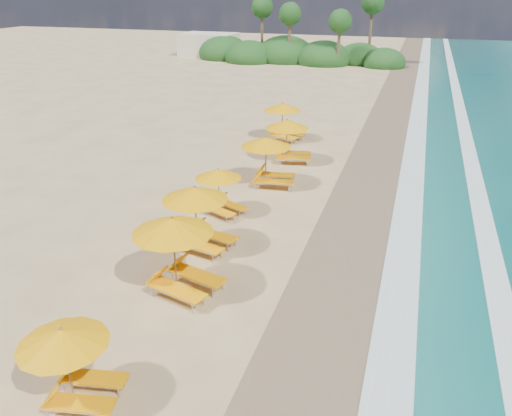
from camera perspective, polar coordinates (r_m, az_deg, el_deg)
The scene contains 12 objects.
ground at distance 19.52m, azimuth 0.00°, elevation -3.21°, with size 160.00×160.00×0.00m, color #D1B57B.
wet_sand at distance 18.83m, azimuth 11.71°, elevation -4.85°, with size 4.00×160.00×0.01m, color #80694C.
surf_foam at distance 18.83m, azimuth 19.91°, elevation -5.82°, with size 4.00×160.00×0.01m.
station_1 at distance 12.59m, azimuth -19.93°, elevation -15.93°, with size 2.53×2.42×2.09m.
station_2 at distance 15.70m, azimuth -8.69°, elevation -4.82°, with size 3.21×3.11×2.58m.
station_3 at distance 18.20m, azimuth -6.35°, elevation -0.70°, with size 2.97×2.86×2.45m.
station_4 at distance 21.04m, azimuth -3.94°, elevation 2.18°, with size 2.60×2.57×2.00m.
station_5 at distance 23.96m, azimuth 1.57°, elevation 5.68°, with size 2.91×2.76×2.46m.
station_6 at distance 27.36m, azimuth 3.88°, elevation 7.92°, with size 2.87×2.75×2.39m.
station_7 at distance 31.36m, azimuth 3.27°, elevation 10.00°, with size 2.97×2.90×2.34m.
treeline at distance 64.36m, azimuth 4.16°, elevation 17.02°, with size 25.80×8.80×9.74m.
beach_building at distance 70.45m, azimuth -5.36°, elevation 17.93°, with size 7.00×5.00×2.80m, color beige.
Camera 1 is at (5.30, -16.50, 8.99)m, focal length 35.40 mm.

